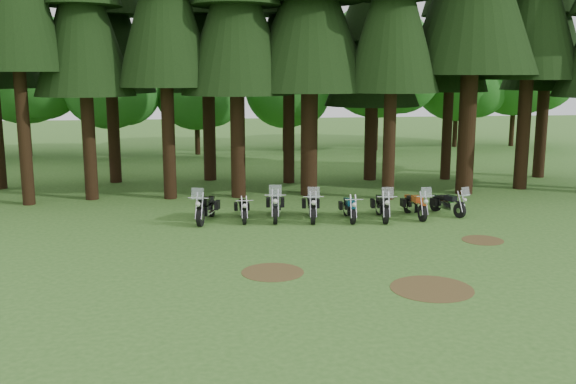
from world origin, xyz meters
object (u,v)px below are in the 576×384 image
at_px(motorcycle_0, 206,209).
at_px(motorcycle_2, 275,206).
at_px(motorcycle_5, 382,207).
at_px(motorcycle_6, 415,206).
at_px(motorcycle_3, 312,207).
at_px(motorcycle_7, 448,204).
at_px(motorcycle_1, 243,210).
at_px(motorcycle_4, 349,209).

distance_m(motorcycle_0, motorcycle_2, 2.68).
bearing_deg(motorcycle_5, motorcycle_6, 13.05).
xyz_separation_m(motorcycle_3, motorcycle_6, (4.10, -0.20, -0.03)).
bearing_deg(motorcycle_5, motorcycle_7, 15.75).
xyz_separation_m(motorcycle_2, motorcycle_3, (1.39, -0.27, -0.02)).
bearing_deg(motorcycle_1, motorcycle_7, -1.24).
bearing_deg(motorcycle_4, motorcycle_5, -0.47).
height_order(motorcycle_2, motorcycle_7, motorcycle_2).
bearing_deg(motorcycle_6, motorcycle_0, 173.87).
xyz_separation_m(motorcycle_4, motorcycle_5, (1.28, -0.09, 0.06)).
distance_m(motorcycle_1, motorcycle_2, 1.27).
bearing_deg(motorcycle_1, motorcycle_6, -3.99).
relative_size(motorcycle_0, motorcycle_1, 1.19).
bearing_deg(motorcycle_7, motorcycle_6, 170.50).
bearing_deg(motorcycle_1, motorcycle_0, -179.75).
bearing_deg(motorcycle_7, motorcycle_4, 164.02).
xyz_separation_m(motorcycle_3, motorcycle_5, (2.71, -0.35, -0.01)).
relative_size(motorcycle_1, motorcycle_3, 0.84).
bearing_deg(motorcycle_3, motorcycle_5, -0.70).
bearing_deg(motorcycle_5, motorcycle_0, -178.23).
bearing_deg(motorcycle_5, motorcycle_4, -177.08).
relative_size(motorcycle_0, motorcycle_3, 1.00).
distance_m(motorcycle_0, motorcycle_3, 4.07).
distance_m(motorcycle_1, motorcycle_5, 5.40).
distance_m(motorcycle_2, motorcycle_5, 4.15).
bearing_deg(motorcycle_0, motorcycle_7, 14.77).
xyz_separation_m(motorcycle_6, motorcycle_7, (1.46, 0.30, -0.04)).
relative_size(motorcycle_1, motorcycle_2, 0.80).
height_order(motorcycle_3, motorcycle_4, motorcycle_3).
xyz_separation_m(motorcycle_2, motorcycle_5, (4.10, -0.62, -0.03)).
distance_m(motorcycle_6, motorcycle_7, 1.49).
bearing_deg(motorcycle_3, motorcycle_0, -176.82).
xyz_separation_m(motorcycle_0, motorcycle_1, (1.41, 0.01, -0.09)).
xyz_separation_m(motorcycle_3, motorcycle_7, (5.56, 0.10, -0.07)).
bearing_deg(motorcycle_0, motorcycle_4, 10.35).
bearing_deg(motorcycle_1, motorcycle_5, -6.59).
xyz_separation_m(motorcycle_1, motorcycle_7, (8.21, -0.16, 0.01)).
bearing_deg(motorcycle_3, motorcycle_4, -3.76).
bearing_deg(motorcycle_3, motorcycle_2, 175.50).
height_order(motorcycle_3, motorcycle_5, motorcycle_3).
xyz_separation_m(motorcycle_0, motorcycle_6, (8.16, -0.45, -0.04)).
bearing_deg(motorcycle_4, motorcycle_3, 173.00).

